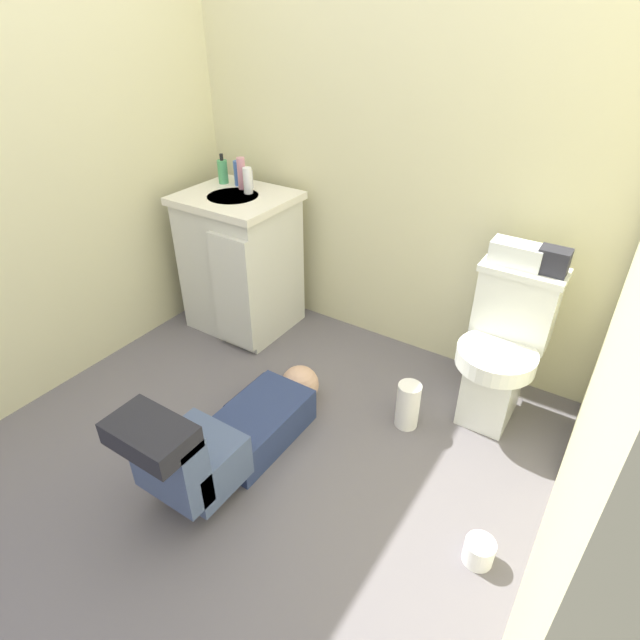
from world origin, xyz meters
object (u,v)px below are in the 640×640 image
object	(u,v)px
toilet	(502,349)
person_plumber	(229,434)
bottle_blue	(239,173)
paper_towel_roll	(408,405)
toilet_paper_roll	(479,551)
faucet	(251,179)
toiletry_bag	(554,261)
soap_dispenser	(223,171)
tissue_box	(517,254)
vanity_cabinet	(241,262)
bottle_white	(248,181)
bottle_pink	(242,173)

from	to	relation	value
toilet	person_plumber	world-z (taller)	toilet
person_plumber	bottle_blue	distance (m)	1.51
paper_towel_roll	toilet_paper_roll	xyz separation A→B (m)	(0.52, -0.50, -0.07)
faucet	toilet_paper_roll	bearing A→B (deg)	-27.95
toiletry_bag	paper_towel_roll	xyz separation A→B (m)	(-0.40, -0.41, -0.69)
soap_dispenser	tissue_box	bearing A→B (deg)	0.06
vanity_cabinet	toiletry_bag	world-z (taller)	toiletry_bag
soap_dispenser	bottle_blue	bearing A→B (deg)	13.32
tissue_box	bottle_white	size ratio (longest dim) A/B	1.57
toilet	person_plumber	size ratio (longest dim) A/B	0.70
tissue_box	bottle_white	distance (m)	1.45
bottle_pink	bottle_white	size ratio (longest dim) A/B	1.24
person_plumber	toiletry_bag	distance (m)	1.54
toiletry_bag	bottle_blue	bearing A→B (deg)	179.28
tissue_box	bottle_pink	bearing A→B (deg)	-179.21
person_plumber	bottle_white	xyz separation A→B (m)	(-0.65, 0.99, 0.71)
bottle_white	toilet_paper_roll	xyz separation A→B (m)	(1.71, -0.85, -0.84)
faucet	toilet	bearing A→B (deg)	-4.06
person_plumber	paper_towel_roll	xyz separation A→B (m)	(0.53, 0.64, -0.06)
bottle_blue	paper_towel_roll	bearing A→B (deg)	-18.07
faucet	toilet_paper_roll	xyz separation A→B (m)	(1.75, -0.93, -0.82)
toiletry_bag	bottle_blue	distance (m)	1.73
toilet	person_plumber	distance (m)	1.29
bottle_white	toilet_paper_roll	size ratio (longest dim) A/B	1.27
faucet	bottle_white	xyz separation A→B (m)	(0.04, -0.08, 0.02)
person_plumber	bottle_pink	xyz separation A→B (m)	(-0.73, 1.03, 0.73)
bottle_blue	faucet	bearing A→B (deg)	-2.29
person_plumber	faucet	bearing A→B (deg)	123.22
vanity_cabinet	bottle_blue	bearing A→B (deg)	122.03
tissue_box	bottle_blue	distance (m)	1.58
toilet_paper_roll	vanity_cabinet	bearing A→B (deg)	155.86
tissue_box	paper_towel_roll	distance (m)	0.84
tissue_box	soap_dispenser	distance (m)	1.68
tissue_box	bottle_blue	xyz separation A→B (m)	(-1.58, 0.02, 0.09)
vanity_cabinet	faucet	xyz separation A→B (m)	(-0.00, 0.15, 0.45)
toilet_paper_roll	bottle_pink	bearing A→B (deg)	153.47
person_plumber	vanity_cabinet	bearing A→B (deg)	127.05
person_plumber	soap_dispenser	xyz separation A→B (m)	(-0.89, 1.05, 0.71)
toilet_paper_roll	toilet	bearing A→B (deg)	105.02
vanity_cabinet	soap_dispenser	world-z (taller)	soap_dispenser
paper_towel_roll	soap_dispenser	bearing A→B (deg)	163.99
bottle_blue	bottle_pink	world-z (taller)	bottle_pink
person_plumber	bottle_pink	size ratio (longest dim) A/B	6.16
person_plumber	bottle_white	distance (m)	1.38
vanity_cabinet	person_plumber	bearing A→B (deg)	-52.95
toiletry_bag	bottle_white	world-z (taller)	bottle_white
soap_dispenser	bottle_pink	distance (m)	0.16
toilet	toiletry_bag	bearing A→B (deg)	40.77
bottle_blue	bottle_white	distance (m)	0.16
faucet	toiletry_bag	size ratio (longest dim) A/B	0.81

